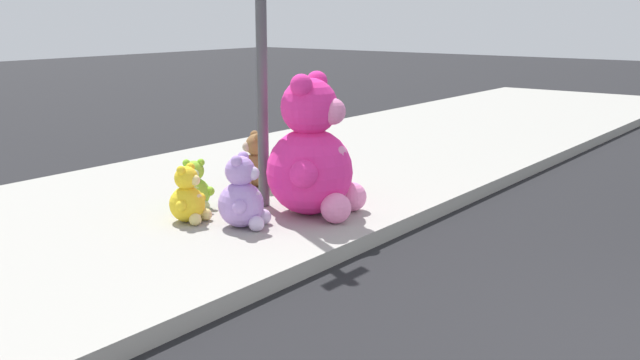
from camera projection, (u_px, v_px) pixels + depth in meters
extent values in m
cube|color=#9E9B93|center=(136.00, 221.00, 7.21)|extent=(28.00, 4.40, 0.15)
cylinder|color=#4C4C51|center=(262.00, 47.00, 7.14)|extent=(0.11, 0.11, 3.20)
sphere|color=#F22D93|center=(310.00, 171.00, 7.12)|extent=(0.84, 0.84, 0.84)
ellipsoid|color=pink|center=(339.00, 174.00, 7.01)|extent=(0.50, 0.31, 0.55)
sphere|color=#F22D93|center=(309.00, 107.00, 6.98)|extent=(0.55, 0.55, 0.55)
sphere|color=pink|center=(333.00, 111.00, 6.91)|extent=(0.25, 0.25, 0.25)
sphere|color=#F22D93|center=(317.00, 82.00, 7.11)|extent=(0.21, 0.21, 0.21)
sphere|color=#F22D93|center=(334.00, 158.00, 7.44)|extent=(0.26, 0.26, 0.26)
sphere|color=pink|center=(352.00, 197.00, 7.27)|extent=(0.29, 0.29, 0.29)
sphere|color=#F22D93|center=(301.00, 85.00, 6.76)|extent=(0.21, 0.21, 0.21)
sphere|color=#F22D93|center=(304.00, 174.00, 6.71)|extent=(0.26, 0.26, 0.26)
sphere|color=pink|center=(336.00, 208.00, 6.85)|extent=(0.29, 0.29, 0.29)
sphere|color=olive|center=(257.00, 170.00, 8.28)|extent=(0.39, 0.39, 0.39)
ellipsoid|color=tan|center=(245.00, 171.00, 8.23)|extent=(0.19, 0.22, 0.25)
sphere|color=olive|center=(257.00, 145.00, 8.22)|extent=(0.25, 0.25, 0.25)
sphere|color=tan|center=(247.00, 147.00, 8.18)|extent=(0.12, 0.12, 0.12)
sphere|color=olive|center=(259.00, 137.00, 8.11)|extent=(0.10, 0.10, 0.10)
sphere|color=olive|center=(257.00, 171.00, 8.09)|extent=(0.12, 0.12, 0.12)
sphere|color=tan|center=(246.00, 184.00, 8.15)|extent=(0.13, 0.13, 0.13)
sphere|color=olive|center=(254.00, 135.00, 8.27)|extent=(0.10, 0.10, 0.10)
sphere|color=olive|center=(249.00, 165.00, 8.42)|extent=(0.12, 0.12, 0.12)
sphere|color=tan|center=(241.00, 180.00, 8.35)|extent=(0.13, 0.13, 0.13)
sphere|color=tan|center=(308.00, 176.00, 7.94)|extent=(0.40, 0.40, 0.40)
ellipsoid|color=beige|center=(296.00, 175.00, 7.99)|extent=(0.24, 0.14, 0.26)
sphere|color=tan|center=(308.00, 149.00, 7.87)|extent=(0.26, 0.26, 0.26)
sphere|color=beige|center=(299.00, 149.00, 7.92)|extent=(0.12, 0.12, 0.12)
sphere|color=tan|center=(304.00, 140.00, 7.76)|extent=(0.10, 0.10, 0.10)
sphere|color=tan|center=(296.00, 176.00, 7.78)|extent=(0.13, 0.13, 0.13)
sphere|color=beige|center=(289.00, 188.00, 7.93)|extent=(0.14, 0.14, 0.14)
sphere|color=tan|center=(312.00, 138.00, 7.93)|extent=(0.10, 0.10, 0.10)
sphere|color=tan|center=(311.00, 169.00, 8.12)|extent=(0.13, 0.13, 0.13)
sphere|color=beige|center=(298.00, 184.00, 8.13)|extent=(0.14, 0.14, 0.14)
sphere|color=#8CD133|center=(195.00, 193.00, 7.37)|extent=(0.31, 0.31, 0.31)
ellipsoid|color=#B8DE87|center=(195.00, 196.00, 7.26)|extent=(0.17, 0.16, 0.20)
sphere|color=#8CD133|center=(194.00, 171.00, 7.32)|extent=(0.20, 0.20, 0.20)
sphere|color=#B8DE87|center=(194.00, 174.00, 7.24)|extent=(0.09, 0.09, 0.09)
sphere|color=#8CD133|center=(201.00, 162.00, 7.31)|extent=(0.08, 0.08, 0.08)
sphere|color=#8CD133|center=(210.00, 191.00, 7.36)|extent=(0.10, 0.10, 0.10)
sphere|color=#B8DE87|center=(205.00, 206.00, 7.28)|extent=(0.11, 0.11, 0.11)
sphere|color=#8CD133|center=(186.00, 163.00, 7.29)|extent=(0.08, 0.08, 0.08)
sphere|color=#8CD133|center=(180.00, 193.00, 7.30)|extent=(0.10, 0.10, 0.10)
sphere|color=#B8DE87|center=(187.00, 207.00, 7.25)|extent=(0.11, 0.11, 0.11)
sphere|color=yellow|center=(187.00, 204.00, 6.90)|extent=(0.34, 0.34, 0.34)
ellipsoid|color=#F0DB80|center=(198.00, 205.00, 6.85)|extent=(0.20, 0.12, 0.22)
sphere|color=yellow|center=(186.00, 178.00, 6.84)|extent=(0.22, 0.22, 0.22)
sphere|color=#F0DB80|center=(195.00, 180.00, 6.81)|extent=(0.10, 0.10, 0.10)
sphere|color=yellow|center=(190.00, 167.00, 6.89)|extent=(0.08, 0.08, 0.08)
sphere|color=yellow|center=(200.00, 198.00, 7.02)|extent=(0.11, 0.11, 0.11)
sphere|color=#F0DB80|center=(206.00, 215.00, 6.95)|extent=(0.12, 0.12, 0.12)
sphere|color=yellow|center=(181.00, 170.00, 6.76)|extent=(0.08, 0.08, 0.08)
sphere|color=yellow|center=(181.00, 206.00, 6.74)|extent=(0.11, 0.11, 0.11)
sphere|color=#F0DB80|center=(195.00, 220.00, 6.79)|extent=(0.12, 0.12, 0.12)
sphere|color=#B28CD8|center=(241.00, 204.00, 6.72)|extent=(0.42, 0.42, 0.42)
ellipsoid|color=silver|center=(257.00, 205.00, 6.69)|extent=(0.25, 0.18, 0.27)
sphere|color=#B28CD8|center=(240.00, 171.00, 6.65)|extent=(0.28, 0.28, 0.28)
sphere|color=silver|center=(253.00, 173.00, 6.63)|extent=(0.13, 0.13, 0.13)
sphere|color=#B28CD8|center=(243.00, 157.00, 6.72)|extent=(0.11, 0.11, 0.11)
sphere|color=#B28CD8|center=(253.00, 196.00, 6.89)|extent=(0.13, 0.13, 0.13)
sphere|color=silver|center=(264.00, 217.00, 6.83)|extent=(0.14, 0.14, 0.14)
sphere|color=#B28CD8|center=(236.00, 161.00, 6.53)|extent=(0.11, 0.11, 0.11)
sphere|color=#B28CD8|center=(240.00, 207.00, 6.51)|extent=(0.13, 0.13, 0.13)
sphere|color=silver|center=(256.00, 224.00, 6.61)|extent=(0.14, 0.14, 0.14)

